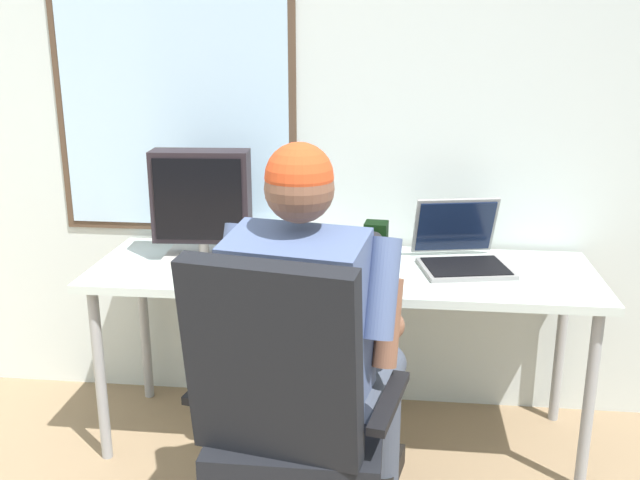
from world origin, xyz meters
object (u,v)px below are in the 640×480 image
(office_chair, at_px, (287,405))
(wine_glass, at_px, (302,252))
(desk_speaker, at_px, (376,242))
(coffee_mug, at_px, (353,265))
(laptop, at_px, (461,248))
(person_seated, at_px, (313,339))
(crt_monitor, at_px, (202,201))
(desk, at_px, (342,282))

(office_chair, distance_m, wine_glass, 0.73)
(desk_speaker, bearing_deg, coffee_mug, -108.80)
(office_chair, relative_size, laptop, 2.66)
(person_seated, xyz_separation_m, desk_speaker, (0.16, 0.67, 0.11))
(person_seated, xyz_separation_m, wine_glass, (-0.09, 0.44, 0.13))
(crt_monitor, relative_size, coffee_mug, 4.00)
(wine_glass, bearing_deg, laptop, 21.19)
(person_seated, distance_m, wine_glass, 0.47)
(desk, distance_m, wine_glass, 0.24)
(desk, distance_m, laptop, 0.47)
(person_seated, bearing_deg, wine_glass, 101.93)
(wine_glass, bearing_deg, crt_monitor, 155.61)
(desk, relative_size, desk_speaker, 12.01)
(person_seated, height_order, wine_glass, person_seated)
(desk, xyz_separation_m, desk_speaker, (0.12, 0.09, 0.14))
(office_chair, xyz_separation_m, wine_glass, (-0.05, 0.70, 0.22))
(crt_monitor, height_order, coffee_mug, crt_monitor)
(person_seated, relative_size, desk_speaker, 8.30)
(laptop, distance_m, wine_glass, 0.62)
(wine_glass, bearing_deg, desk, 44.63)
(crt_monitor, relative_size, desk_speaker, 2.71)
(coffee_mug, bearing_deg, person_seated, -100.96)
(laptop, bearing_deg, crt_monitor, -177.93)
(desk, height_order, wine_glass, wine_glass)
(wine_glass, bearing_deg, coffee_mug, 3.14)
(crt_monitor, relative_size, laptop, 1.07)
(person_seated, relative_size, coffee_mug, 12.24)
(person_seated, distance_m, desk_speaker, 0.69)
(person_seated, bearing_deg, office_chair, -99.76)
(office_chair, relative_size, crt_monitor, 2.48)
(office_chair, distance_m, coffee_mug, 0.74)
(office_chair, relative_size, wine_glass, 7.28)
(person_seated, height_order, desk_speaker, person_seated)
(desk_speaker, xyz_separation_m, coffee_mug, (-0.07, -0.21, -0.03))
(desk, xyz_separation_m, crt_monitor, (-0.54, 0.06, 0.29))
(office_chair, bearing_deg, desk_speaker, 77.52)
(laptop, bearing_deg, desk, -168.24)
(person_seated, distance_m, coffee_mug, 0.47)
(crt_monitor, xyz_separation_m, desk_speaker, (0.67, 0.03, -0.15))
(desk, distance_m, person_seated, 0.58)
(office_chair, xyz_separation_m, laptop, (0.52, 0.92, 0.18))
(crt_monitor, bearing_deg, desk_speaker, 2.87)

